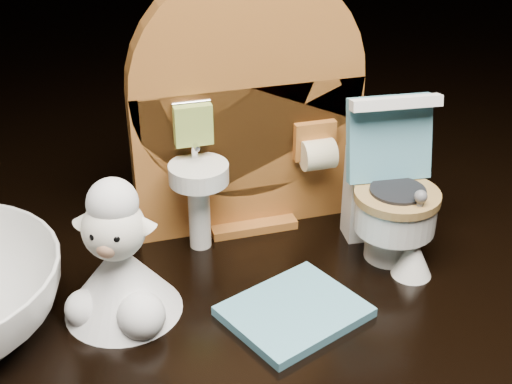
{
  "coord_description": "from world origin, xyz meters",
  "views": [
    {
      "loc": [
        -0.1,
        -0.28,
        0.22
      ],
      "look_at": [
        -0.01,
        0.02,
        0.05
      ],
      "focal_mm": 50.0,
      "sensor_mm": 36.0,
      "label": 1
    }
  ],
  "objects": [
    {
      "name": "bath_mat",
      "position": [
        -0.0,
        -0.03,
        0.0
      ],
      "size": [
        0.08,
        0.07,
        0.0
      ],
      "primitive_type": "cube",
      "rotation": [
        0.0,
        0.0,
        0.39
      ],
      "color": "#5294AA",
      "rests_on": "ground"
    },
    {
      "name": "toilet_brush",
      "position": [
        0.07,
        -0.01,
        0.01
      ],
      "size": [
        0.02,
        0.02,
        0.05
      ],
      "color": "white",
      "rests_on": "ground"
    },
    {
      "name": "plush_lamb",
      "position": [
        -0.08,
        -0.0,
        0.03
      ],
      "size": [
        0.06,
        0.06,
        0.07
      ],
      "rotation": [
        0.0,
        0.0,
        -0.41
      ],
      "color": "white",
      "rests_on": "ground"
    },
    {
      "name": "backdrop_panel",
      "position": [
        -0.0,
        0.06,
        0.07
      ],
      "size": [
        0.13,
        0.05,
        0.15
      ],
      "color": "#9E5C25",
      "rests_on": "ground"
    },
    {
      "name": "toy_toilet",
      "position": [
        0.06,
        0.02,
        0.03
      ],
      "size": [
        0.05,
        0.06,
        0.09
      ],
      "rotation": [
        0.0,
        0.0,
        -0.1
      ],
      "color": "white",
      "rests_on": "ground"
    }
  ]
}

